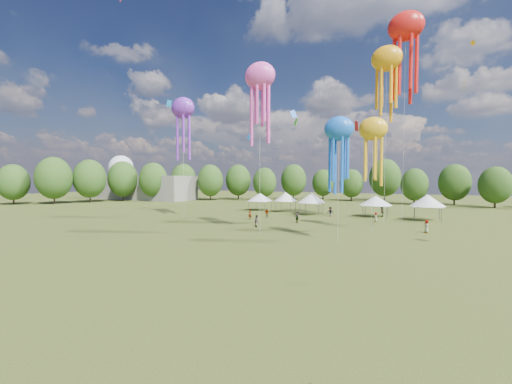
% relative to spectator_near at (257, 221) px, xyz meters
% --- Properties ---
extents(ground, '(300.00, 300.00, 0.00)m').
position_rel_spectator_near_xyz_m(ground, '(8.42, -32.78, -0.88)').
color(ground, '#384416').
rests_on(ground, ground).
extents(spectator_near, '(1.09, 1.08, 1.77)m').
position_rel_spectator_near_xyz_m(spectator_near, '(0.00, 0.00, 0.00)').
color(spectator_near, gray).
rests_on(spectator_near, ground).
extents(spectators_far, '(27.58, 16.91, 1.92)m').
position_rel_spectator_near_xyz_m(spectators_far, '(8.39, 12.47, 0.01)').
color(spectators_far, gray).
rests_on(spectators_far, ground).
extents(festival_tents, '(38.36, 8.94, 4.46)m').
position_rel_spectator_near_xyz_m(festival_tents, '(6.41, 20.36, 2.33)').
color(festival_tents, '#47474C').
rests_on(festival_tents, ground).
extents(show_kites, '(40.37, 20.97, 32.19)m').
position_rel_spectator_near_xyz_m(show_kites, '(8.83, 5.27, 19.55)').
color(show_kites, '#FF4BBE').
rests_on(show_kites, ground).
extents(small_kites, '(64.50, 62.02, 43.07)m').
position_rel_spectator_near_xyz_m(small_kites, '(8.34, 9.34, 31.06)').
color(small_kites, '#FF4BBE').
rests_on(small_kites, ground).
extents(treeline, '(201.57, 95.24, 13.43)m').
position_rel_spectator_near_xyz_m(treeline, '(4.55, 29.74, 5.66)').
color(treeline, '#38281C').
rests_on(treeline, ground).
extents(hangar, '(40.00, 12.00, 8.00)m').
position_rel_spectator_near_xyz_m(hangar, '(-63.58, 39.22, 3.12)').
color(hangar, gray).
rests_on(hangar, ground).
extents(radome, '(9.00, 9.00, 16.00)m').
position_rel_spectator_near_xyz_m(radome, '(-79.58, 45.22, 9.10)').
color(radome, white).
rests_on(radome, ground).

